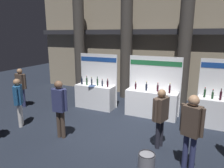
# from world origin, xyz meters

# --- Properties ---
(ground_plane) EXTENTS (26.43, 26.43, 0.00)m
(ground_plane) POSITION_xyz_m (0.00, 0.00, 0.00)
(ground_plane) COLOR black
(hall_colonnade) EXTENTS (13.22, 1.16, 5.71)m
(hall_colonnade) POSITION_xyz_m (-0.00, 4.33, 2.75)
(hall_colonnade) COLOR gray
(hall_colonnade) RESTS_ON ground_plane
(exhibitor_booth_0) EXTENTS (1.71, 0.73, 2.24)m
(exhibitor_booth_0) POSITION_xyz_m (-1.90, 1.79, 0.58)
(exhibitor_booth_0) COLOR white
(exhibitor_booth_0) RESTS_ON ground_plane
(exhibitor_booth_1) EXTENTS (1.99, 0.66, 2.24)m
(exhibitor_booth_1) POSITION_xyz_m (0.48, 1.85, 0.58)
(exhibitor_booth_1) COLOR white
(exhibitor_booth_1) RESTS_ON ground_plane
(exhibitor_booth_2) EXTENTS (1.60, 0.66, 2.25)m
(exhibitor_booth_2) POSITION_xyz_m (2.84, 1.84, 0.58)
(exhibitor_booth_2) COLOR white
(exhibitor_booth_2) RESTS_ON ground_plane
(trash_bin) EXTENTS (0.37, 0.37, 0.59)m
(trash_bin) POSITION_xyz_m (1.26, -1.69, 0.30)
(trash_bin) COLOR slate
(trash_bin) RESTS_ON ground_plane
(visitor_0) EXTENTS (0.59, 0.25, 1.65)m
(visitor_0) POSITION_xyz_m (-4.80, 0.55, 0.98)
(visitor_0) COLOR navy
(visitor_0) RESTS_ON ground_plane
(visitor_2) EXTENTS (0.52, 0.28, 1.75)m
(visitor_2) POSITION_xyz_m (-1.56, -0.97, 1.05)
(visitor_2) COLOR #47382D
(visitor_2) RESTS_ON ground_plane
(visitor_3) EXTENTS (0.38, 0.56, 1.65)m
(visitor_3) POSITION_xyz_m (1.24, -0.30, 0.99)
(visitor_3) COLOR #23232D
(visitor_3) RESTS_ON ground_plane
(visitor_5) EXTENTS (0.39, 0.44, 1.64)m
(visitor_5) POSITION_xyz_m (-3.30, -0.90, 0.97)
(visitor_5) COLOR silver
(visitor_5) RESTS_ON ground_plane
(visitor_6) EXTENTS (0.51, 0.37, 1.79)m
(visitor_6) POSITION_xyz_m (2.05, -1.00, 1.08)
(visitor_6) COLOR navy
(visitor_6) RESTS_ON ground_plane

